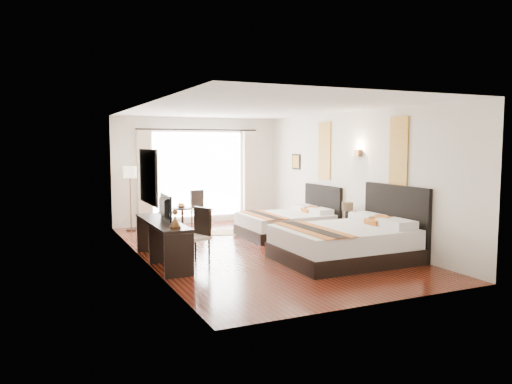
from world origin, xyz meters
name	(u,v)px	position (x,y,z in m)	size (l,w,h in m)	color
floor	(257,250)	(0.00, 0.00, -0.01)	(4.50, 7.50, 0.01)	#3C0C0B
ceiling	(257,109)	(0.00, 0.00, 2.79)	(4.50, 7.50, 0.02)	white
wall_headboard	(351,177)	(2.25, 0.00, 1.40)	(0.01, 7.50, 2.80)	silver
wall_desk	(143,184)	(-2.25, 0.00, 1.40)	(0.01, 7.50, 2.80)	silver
wall_window	(198,171)	(0.00, 3.75, 1.40)	(4.50, 0.01, 2.80)	silver
wall_entry	(377,199)	(0.00, -3.75, 1.40)	(4.50, 0.01, 2.80)	silver
window_glass	(198,174)	(0.00, 3.73, 1.30)	(2.40, 0.02, 2.20)	white
sheer_curtain	(199,175)	(0.00, 3.67, 1.30)	(2.30, 0.02, 2.10)	white
drape_left	(144,177)	(-1.45, 3.63, 1.28)	(0.35, 0.14, 2.35)	beige
drape_right	(250,174)	(1.45, 3.63, 1.28)	(0.35, 0.14, 2.35)	beige
art_panel_near	(399,153)	(2.23, -1.52, 1.95)	(0.03, 0.50, 1.35)	#994516
art_panel_far	(325,151)	(2.23, 1.05, 1.95)	(0.03, 0.50, 1.35)	#994516
wall_sconce	(358,153)	(2.19, -0.31, 1.92)	(0.10, 0.14, 0.14)	#4C311B
mirror_frame	(148,176)	(-2.22, -0.31, 1.55)	(0.04, 1.25, 0.95)	black
mirror_glass	(150,176)	(-2.19, -0.31, 1.55)	(0.01, 1.12, 0.82)	white
bed_near	(348,242)	(1.13, -1.52, 0.34)	(2.37, 1.84, 1.34)	black
bed_far	(289,223)	(1.29, 1.05, 0.30)	(2.02, 1.58, 1.14)	black
nightstand	(350,232)	(2.01, -0.31, 0.25)	(0.42, 0.52, 0.50)	black
table_lamp	(348,208)	(2.03, -0.20, 0.76)	(0.24, 0.24, 0.38)	black
vase	(354,219)	(2.02, -0.46, 0.57)	(0.13, 0.13, 0.13)	black
console_desk	(162,242)	(-1.99, -0.31, 0.38)	(0.50, 2.20, 0.76)	black
television	(162,207)	(-1.97, -0.21, 0.98)	(0.79, 0.10, 0.46)	black
bronze_figurine	(175,220)	(-1.99, -1.18, 0.89)	(0.18, 0.18, 0.27)	#4C311B
desk_chair	(195,246)	(-1.46, -0.53, 0.30)	(0.59, 0.59, 0.98)	beige
floor_lamp	(130,176)	(-1.88, 3.25, 1.33)	(0.32, 0.32, 1.57)	black
side_table	(182,219)	(-0.70, 2.85, 0.28)	(0.48, 0.48, 0.55)	black
fruit_bowl	(181,207)	(-0.73, 2.85, 0.58)	(0.21, 0.21, 0.05)	#442B18
window_chair	(201,215)	(-0.07, 3.31, 0.28)	(0.53, 0.53, 0.91)	beige
jute_rug	(211,232)	(-0.21, 2.20, 0.01)	(1.21, 0.83, 0.01)	tan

